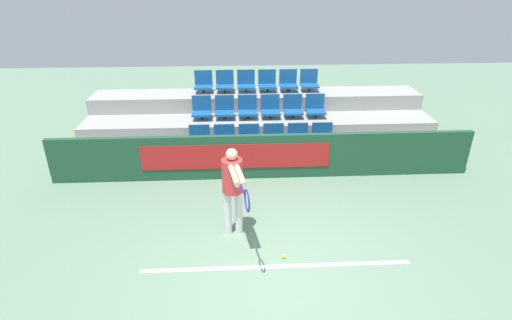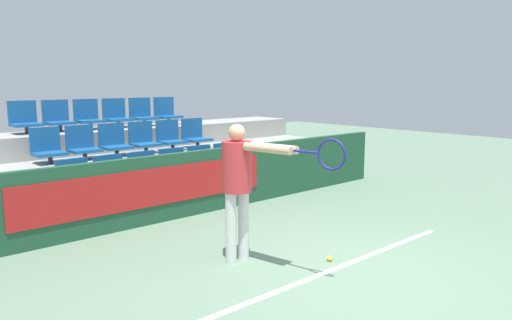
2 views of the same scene
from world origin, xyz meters
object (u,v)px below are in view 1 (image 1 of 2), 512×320
object	(u,v)px
stadium_chair_4	(298,138)
stadium_chair_5	(322,137)
stadium_chair_10	(293,108)
stadium_chair_2	(249,139)
tennis_player	(233,184)
stadium_chair_16	(288,82)
stadium_chair_9	(270,108)
stadium_chair_15	(267,82)
stadium_chair_1	(224,139)
stadium_chair_6	(202,109)
stadium_chair_14	(246,83)
stadium_chair_12	(203,83)
stadium_chair_17	(309,82)
tennis_ball	(283,256)
stadium_chair_8	(248,108)
stadium_chair_7	(225,109)
stadium_chair_13	(225,83)
stadium_chair_0	(200,140)
stadium_chair_3	(274,138)
stadium_chair_11	(315,107)

from	to	relation	value
stadium_chair_4	stadium_chair_5	distance (m)	0.58
stadium_chair_4	stadium_chair_10	xyz separation A→B (m)	(0.00, 1.04, 0.40)
stadium_chair_2	tennis_player	bearing A→B (deg)	-97.37
stadium_chair_16	stadium_chair_9	bearing A→B (deg)	-119.22
stadium_chair_15	stadium_chair_1	bearing A→B (deg)	-119.22
stadium_chair_1	stadium_chair_6	bearing A→B (deg)	119.22
stadium_chair_2	stadium_chair_10	distance (m)	1.61
stadium_chair_10	tennis_player	xyz separation A→B (m)	(-1.53, -3.90, -0.02)
stadium_chair_14	stadium_chair_9	bearing A→B (deg)	-60.78
stadium_chair_12	stadium_chair_15	distance (m)	1.74
stadium_chair_17	tennis_player	world-z (taller)	stadium_chair_17
stadium_chair_2	stadium_chair_15	distance (m)	2.30
stadium_chair_10	tennis_ball	xyz separation A→B (m)	(-0.74, -4.59, -1.01)
stadium_chair_14	tennis_ball	world-z (taller)	stadium_chair_14
stadium_chair_4	stadium_chair_16	bearing A→B (deg)	90.00
stadium_chair_8	tennis_player	size ratio (longest dim) A/B	0.35
stadium_chair_1	stadium_chair_14	bearing A→B (deg)	74.38
stadium_chair_1	stadium_chair_10	world-z (taller)	stadium_chair_10
stadium_chair_2	stadium_chair_7	world-z (taller)	stadium_chair_7
stadium_chair_1	stadium_chair_13	world-z (taller)	stadium_chair_13
stadium_chair_10	stadium_chair_12	world-z (taller)	stadium_chair_12
stadium_chair_14	stadium_chair_17	world-z (taller)	same
stadium_chair_4	stadium_chair_14	size ratio (longest dim) A/B	1.00
stadium_chair_13	stadium_chair_16	distance (m)	1.74
stadium_chair_10	tennis_player	bearing A→B (deg)	-111.43
stadium_chair_5	stadium_chair_6	distance (m)	3.11
stadium_chair_5	stadium_chair_15	xyz separation A→B (m)	(-1.16, 2.08, 0.80)
stadium_chair_12	stadium_chair_16	xyz separation A→B (m)	(2.32, 0.00, 0.00)
stadium_chair_7	stadium_chair_8	world-z (taller)	same
stadium_chair_6	stadium_chair_12	bearing A→B (deg)	90.00
stadium_chair_1	stadium_chair_4	distance (m)	1.74
stadium_chair_15	stadium_chair_4	bearing A→B (deg)	-74.38
stadium_chair_2	stadium_chair_0	bearing A→B (deg)	180.00
stadium_chair_8	tennis_ball	world-z (taller)	stadium_chair_8
stadium_chair_3	stadium_chair_9	bearing A→B (deg)	90.00
stadium_chair_6	stadium_chair_14	bearing A→B (deg)	41.80
stadium_chair_4	stadium_chair_17	size ratio (longest dim) A/B	1.00
stadium_chair_9	stadium_chair_13	bearing A→B (deg)	138.20
stadium_chair_4	stadium_chair_13	distance (m)	2.83
stadium_chair_2	stadium_chair_4	size ratio (longest dim) A/B	1.00
stadium_chair_3	stadium_chair_14	xyz separation A→B (m)	(-0.58, 2.08, 0.80)
stadium_chair_4	tennis_ball	xyz separation A→B (m)	(-0.74, -3.55, -0.61)
stadium_chair_8	stadium_chair_11	xyz separation A→B (m)	(1.74, 0.00, 0.00)
stadium_chair_1	tennis_ball	bearing A→B (deg)	-74.29
stadium_chair_7	stadium_chair_16	bearing A→B (deg)	30.80
stadium_chair_9	stadium_chair_11	size ratio (longest dim) A/B	1.00
stadium_chair_4	tennis_ball	distance (m)	3.68
stadium_chair_2	stadium_chair_9	distance (m)	1.26
stadium_chair_1	tennis_player	bearing A→B (deg)	-85.79
stadium_chair_11	stadium_chair_2	bearing A→B (deg)	-149.20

